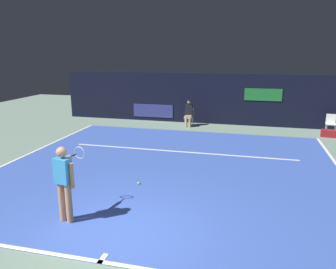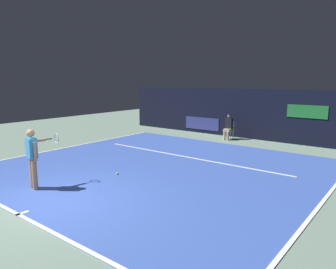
{
  "view_description": "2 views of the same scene",
  "coord_description": "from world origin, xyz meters",
  "px_view_note": "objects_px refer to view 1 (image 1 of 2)",
  "views": [
    {
      "loc": [
        2.44,
        -5.67,
        3.68
      ],
      "look_at": [
        -0.25,
        5.02,
        0.89
      ],
      "focal_mm": 35.26,
      "sensor_mm": 36.0,
      "label": 1
    },
    {
      "loc": [
        6.98,
        -4.25,
        3.11
      ],
      "look_at": [
        -0.56,
        5.39,
        0.95
      ],
      "focal_mm": 34.01,
      "sensor_mm": 36.0,
      "label": 2
    }
  ],
  "objects_px": {
    "equipment_bag": "(331,134)",
    "courtside_chair_near": "(331,123)",
    "tennis_player": "(64,179)",
    "tennis_ball": "(139,183)",
    "line_judge_on_chair": "(189,113)"
  },
  "relations": [
    {
      "from": "courtside_chair_near",
      "to": "tennis_ball",
      "type": "distance_m",
      "value": 10.32
    },
    {
      "from": "tennis_player",
      "to": "tennis_ball",
      "type": "xyz_separation_m",
      "value": [
        0.86,
        2.35,
        -0.94
      ]
    },
    {
      "from": "tennis_ball",
      "to": "equipment_bag",
      "type": "relative_size",
      "value": 0.08
    },
    {
      "from": "equipment_bag",
      "to": "tennis_ball",
      "type": "bearing_deg",
      "value": -125.73
    },
    {
      "from": "tennis_player",
      "to": "tennis_ball",
      "type": "distance_m",
      "value": 2.67
    },
    {
      "from": "courtside_chair_near",
      "to": "equipment_bag",
      "type": "distance_m",
      "value": 0.87
    },
    {
      "from": "equipment_bag",
      "to": "courtside_chair_near",
      "type": "bearing_deg",
      "value": 88.03
    },
    {
      "from": "tennis_player",
      "to": "tennis_ball",
      "type": "relative_size",
      "value": 25.44
    },
    {
      "from": "tennis_player",
      "to": "courtside_chair_near",
      "type": "relative_size",
      "value": 1.97
    },
    {
      "from": "tennis_player",
      "to": "tennis_ball",
      "type": "bearing_deg",
      "value": 69.86
    },
    {
      "from": "line_judge_on_chair",
      "to": "tennis_ball",
      "type": "xyz_separation_m",
      "value": [
        0.03,
        -7.79,
        -0.64
      ]
    },
    {
      "from": "courtside_chair_near",
      "to": "tennis_ball",
      "type": "relative_size",
      "value": 12.94
    },
    {
      "from": "line_judge_on_chair",
      "to": "courtside_chair_near",
      "type": "relative_size",
      "value": 1.5
    },
    {
      "from": "line_judge_on_chair",
      "to": "courtside_chair_near",
      "type": "height_order",
      "value": "line_judge_on_chair"
    },
    {
      "from": "line_judge_on_chair",
      "to": "equipment_bag",
      "type": "distance_m",
      "value": 6.55
    }
  ]
}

